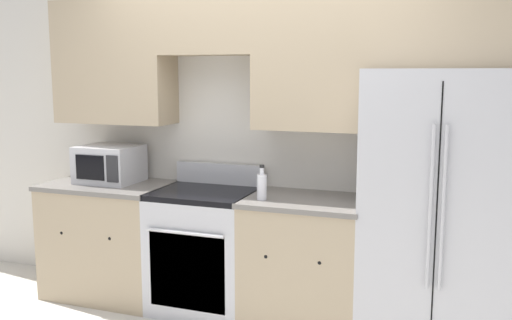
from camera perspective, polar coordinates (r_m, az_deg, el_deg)
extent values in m
cube|color=beige|center=(4.31, 1.59, 2.55)|extent=(8.00, 0.06, 2.60)
cube|color=tan|center=(4.66, -13.98, 9.44)|extent=(0.95, 0.33, 0.95)
cube|color=tan|center=(4.27, -4.50, 13.25)|extent=(0.73, 0.33, 0.43)
cube|color=tan|center=(3.91, 12.56, 9.66)|extent=(1.75, 0.33, 0.95)
cube|color=tan|center=(4.72, -14.40, -7.88)|extent=(0.95, 0.62, 0.87)
cube|color=slate|center=(4.62, -14.61, -2.48)|extent=(0.97, 0.64, 0.03)
sphere|color=black|center=(4.58, -18.84, -6.91)|extent=(0.03, 0.03, 0.03)
sphere|color=black|center=(4.33, -14.41, -7.61)|extent=(0.03, 0.03, 0.03)
cube|color=tan|center=(4.07, 4.87, -10.34)|extent=(0.80, 0.62, 0.87)
cube|color=slate|center=(3.95, 4.95, -4.11)|extent=(0.83, 0.64, 0.03)
sphere|color=black|center=(3.80, 1.00, -9.63)|extent=(0.03, 0.03, 0.03)
sphere|color=black|center=(3.71, 6.38, -10.18)|extent=(0.03, 0.03, 0.03)
cube|color=#B7B7BC|center=(4.32, -5.09, -9.23)|extent=(0.73, 0.62, 0.87)
cube|color=black|center=(4.08, -6.92, -11.03)|extent=(0.58, 0.01, 0.55)
cube|color=black|center=(4.21, -5.18, -3.35)|extent=(0.73, 0.62, 0.04)
cube|color=#B7B7BC|center=(4.44, -3.66, -1.38)|extent=(0.73, 0.04, 0.16)
cylinder|color=silver|center=(3.97, -7.17, -7.25)|extent=(0.58, 0.02, 0.02)
cube|color=#B7B7BC|center=(3.89, 17.82, -4.62)|extent=(0.95, 0.76, 1.79)
cube|color=black|center=(3.52, 17.57, -5.98)|extent=(0.01, 0.01, 1.65)
cylinder|color=#B7B7BC|center=(3.48, 17.04, -4.63)|extent=(0.02, 0.02, 0.98)
cylinder|color=#B7B7BC|center=(3.48, 18.20, -4.70)|extent=(0.02, 0.02, 0.98)
cube|color=#B7B7BC|center=(4.64, -14.42, -0.37)|extent=(0.45, 0.39, 0.29)
cube|color=black|center=(4.50, -16.28, -0.73)|extent=(0.25, 0.01, 0.19)
cube|color=#262628|center=(4.39, -14.19, -0.88)|extent=(0.10, 0.01, 0.20)
cylinder|color=silver|center=(3.88, 0.59, -2.73)|extent=(0.07, 0.07, 0.17)
cylinder|color=silver|center=(3.86, 0.59, -1.13)|extent=(0.03, 0.03, 0.05)
cylinder|color=black|center=(3.85, 0.59, -0.63)|extent=(0.03, 0.03, 0.02)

